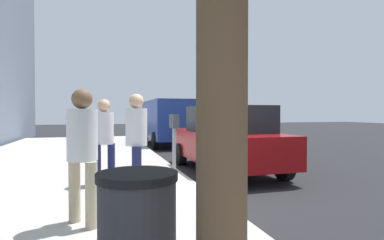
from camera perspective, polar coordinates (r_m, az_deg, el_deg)
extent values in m
plane|color=#232326|center=(6.45, 1.41, -12.96)|extent=(80.00, 80.00, 0.00)
cube|color=#B7B2A8|center=(6.25, -26.59, -12.86)|extent=(28.00, 6.00, 0.15)
cylinder|color=gray|center=(5.99, -3.23, -6.98)|extent=(0.07, 0.07, 1.15)
cube|color=#383D42|center=(5.84, -3.02, -0.25)|extent=(0.16, 0.11, 0.26)
cube|color=#383D42|center=(6.03, -3.45, -0.20)|extent=(0.16, 0.11, 0.26)
cube|color=#268C33|center=(5.85, -2.45, -0.05)|extent=(0.10, 0.01, 0.10)
cube|color=#268C33|center=(6.04, -2.90, -0.01)|extent=(0.10, 0.01, 0.10)
cylinder|color=#191E4C|center=(6.09, -10.07, -8.31)|extent=(0.15, 0.15, 0.85)
cylinder|color=#191E4C|center=(5.71, -9.82, -8.95)|extent=(0.15, 0.15, 0.85)
cylinder|color=silver|center=(5.82, -9.98, -1.25)|extent=(0.39, 0.39, 0.67)
sphere|color=tan|center=(5.82, -10.00, 3.36)|extent=(0.26, 0.26, 0.26)
cylinder|color=tan|center=(4.54, -20.39, -11.80)|extent=(0.15, 0.15, 0.83)
cylinder|color=tan|center=(4.23, -17.66, -12.76)|extent=(0.15, 0.15, 0.83)
cylinder|color=silver|center=(4.27, -19.15, -2.52)|extent=(0.38, 0.38, 0.66)
sphere|color=brown|center=(4.27, -19.20, 3.63)|extent=(0.26, 0.26, 0.26)
cylinder|color=#191E4C|center=(6.77, -14.31, -7.50)|extent=(0.15, 0.15, 0.81)
cylinder|color=#191E4C|center=(6.53, -16.72, -7.85)|extent=(0.15, 0.15, 0.81)
cylinder|color=silver|center=(6.57, -15.53, -1.39)|extent=(0.37, 0.37, 0.64)
sphere|color=tan|center=(6.57, -15.55, 2.53)|extent=(0.25, 0.25, 0.25)
cube|color=maroon|center=(8.60, 6.08, -4.57)|extent=(4.43, 1.91, 0.76)
cube|color=black|center=(8.37, 6.63, 0.21)|extent=(2.23, 1.73, 0.68)
cylinder|color=black|center=(9.70, -2.07, -6.15)|extent=(0.66, 0.23, 0.66)
cylinder|color=black|center=(10.29, 7.42, -5.73)|extent=(0.66, 0.23, 0.66)
cylinder|color=black|center=(7.01, 4.08, -9.04)|extent=(0.66, 0.23, 0.66)
cylinder|color=black|center=(7.80, 16.25, -8.03)|extent=(0.66, 0.23, 0.66)
cube|color=navy|center=(15.66, -4.23, 0.17)|extent=(5.21, 2.03, 1.80)
cylinder|color=black|center=(17.21, -8.46, -2.74)|extent=(0.76, 0.22, 0.76)
cylinder|color=black|center=(17.56, -2.29, -2.65)|extent=(0.76, 0.22, 0.76)
cylinder|color=black|center=(13.88, -6.67, -3.70)|extent=(0.76, 0.22, 0.76)
cylinder|color=black|center=(14.30, 0.88, -3.55)|extent=(0.76, 0.22, 0.76)
cylinder|color=brown|center=(1.97, 5.37, 4.41)|extent=(0.32, 0.32, 3.09)
cylinder|color=black|center=(2.35, -9.85, -9.96)|extent=(0.59, 0.59, 0.06)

